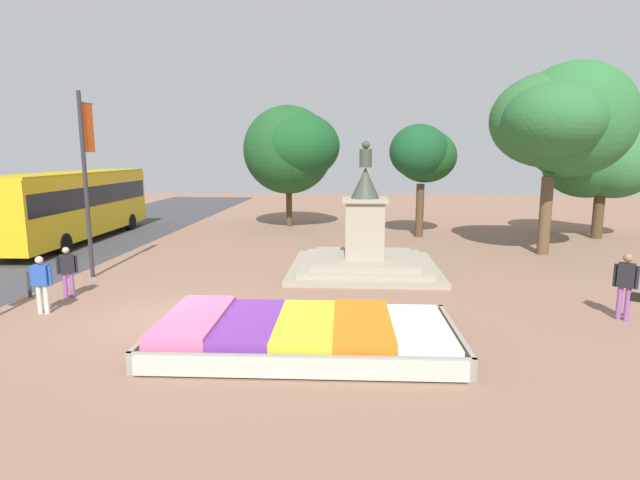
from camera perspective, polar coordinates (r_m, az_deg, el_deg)
ground_plane at (r=13.62m, az=-17.11°, el=-8.71°), size 84.81×84.81×0.00m
flower_planter at (r=11.27m, az=-2.21°, el=-10.63°), size 6.75×3.65×0.68m
statue_monument at (r=18.41m, az=5.08°, el=-0.88°), size 5.36×5.36×4.69m
banner_pole at (r=18.74m, az=-25.17°, el=6.33°), size 0.20×0.74×6.29m
city_bus at (r=27.10m, az=-26.21°, el=3.93°), size 2.70×11.70×3.38m
pedestrian_with_handbag at (r=14.93m, az=31.61°, el=-4.18°), size 0.65×0.49×1.75m
pedestrian_near_planter at (r=16.54m, az=-26.91°, el=-2.98°), size 0.49×0.39×1.53m
pedestrian_crossing_plaza at (r=15.22m, az=-29.26°, el=-4.11°), size 0.57×0.27×1.57m
kerb_bollard_north at (r=17.26m, az=-30.31°, el=-4.26°), size 0.12×0.12×0.83m
park_tree_far_left at (r=26.32m, az=11.65°, el=9.55°), size 3.49×3.81×5.73m
park_tree_behind_statue at (r=23.28m, az=25.89°, el=12.21°), size 5.81×5.69×7.98m
park_tree_far_right at (r=28.93m, az=-3.28°, el=10.38°), size 5.54×5.66×6.98m
park_tree_street_side at (r=29.28m, az=28.73°, el=7.97°), size 5.28×4.74×5.93m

